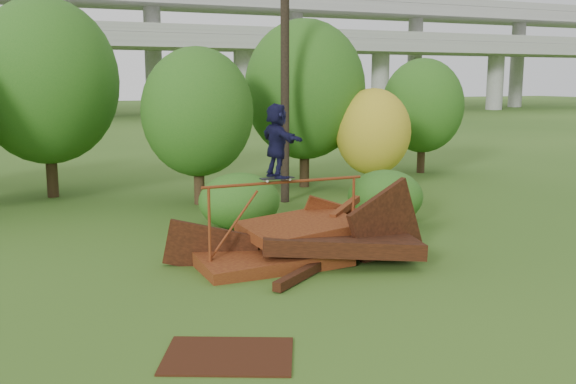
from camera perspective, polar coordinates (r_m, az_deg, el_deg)
name	(u,v)px	position (r m, az deg, el deg)	size (l,w,h in m)	color
ground	(366,287)	(12.63, 6.94, -8.37)	(240.00, 240.00, 0.00)	#2D5116
scrap_pile	(309,243)	(14.19, 1.90, -4.55)	(5.96, 3.25, 2.26)	#45160C
grind_rail	(285,202)	(13.66, -0.27, -0.86)	(3.68, 0.18, 1.85)	maroon
skateboard	(277,178)	(13.50, -0.98, 1.23)	(0.73, 0.22, 0.08)	black
skater	(277,141)	(13.40, -0.99, 4.59)	(1.44, 0.46, 1.56)	#131234
flat_plate	(228,356)	(9.61, -5.33, -14.29)	(1.85, 1.32, 0.03)	#34170B
tree_1	(46,82)	(23.10, -20.70, 9.16)	(4.79, 4.79, 6.66)	black
tree_2	(198,112)	(20.59, -8.05, 7.04)	(3.55, 3.55, 5.00)	black
tree_3	(305,90)	(23.80, 1.49, 9.06)	(4.44, 4.44, 6.16)	black
tree_4	(373,132)	(23.00, 7.57, 5.32)	(2.67, 2.67, 3.69)	black
tree_5	(423,106)	(28.14, 11.89, 7.51)	(3.48, 3.48, 4.88)	black
shrub_left	(239,201)	(17.19, -4.33, -0.81)	(2.20, 2.03, 1.52)	#1B5316
shrub_right	(385,197)	(17.98, 8.64, -0.44)	(2.13, 1.96, 1.51)	#1B5316
utility_pole	(285,40)	(20.78, -0.28, 13.39)	(1.40, 0.28, 10.28)	black
freeway_overpass	(73,19)	(73.83, -18.60, 14.34)	(160.00, 15.00, 13.70)	gray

